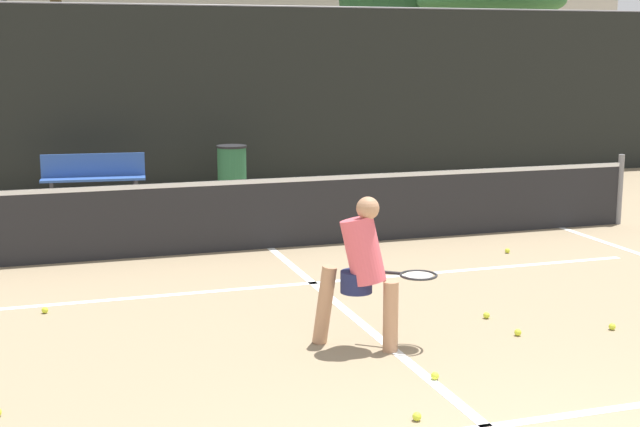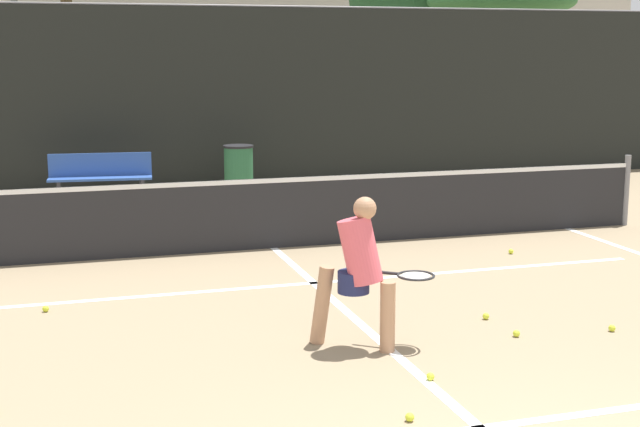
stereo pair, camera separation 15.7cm
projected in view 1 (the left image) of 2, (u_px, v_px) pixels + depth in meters
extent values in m
cube|color=white|center=(487.00, 427.00, 6.33)|extent=(11.00, 0.10, 0.01)
cube|color=white|center=(313.00, 283.00, 10.20)|extent=(8.25, 0.10, 0.01)
cube|color=white|center=(345.00, 310.00, 9.15)|extent=(0.10, 6.04, 0.01)
cylinder|color=slate|center=(620.00, 189.00, 13.54)|extent=(0.09, 0.09, 1.07)
cube|color=#232326|center=(270.00, 214.00, 11.89)|extent=(11.00, 0.02, 0.95)
cube|color=white|center=(270.00, 181.00, 11.81)|extent=(11.00, 0.03, 0.06)
cube|color=black|center=(196.00, 99.00, 16.72)|extent=(24.00, 0.06, 3.41)
cylinder|color=slate|center=(194.00, 5.00, 16.40)|extent=(24.00, 0.04, 0.04)
cylinder|color=tan|center=(391.00, 317.00, 7.86)|extent=(0.13, 0.13, 0.64)
cylinder|color=tan|center=(325.00, 305.00, 8.06)|extent=(0.27, 0.25, 0.74)
cylinder|color=#1E234C|center=(356.00, 282.00, 7.92)|extent=(0.28, 0.28, 0.19)
cylinder|color=#E55966|center=(363.00, 251.00, 7.84)|extent=(0.41, 0.38, 0.66)
sphere|color=tan|center=(368.00, 208.00, 7.76)|extent=(0.20, 0.20, 0.20)
cylinder|color=#262628|center=(385.00, 272.00, 8.05)|extent=(0.26, 0.21, 0.03)
torus|color=#262628|center=(419.00, 275.00, 7.95)|extent=(0.48, 0.48, 0.02)
cylinder|color=beige|center=(419.00, 275.00, 7.95)|extent=(0.36, 0.36, 0.01)
sphere|color=#D1E033|center=(45.00, 310.00, 9.04)|extent=(0.07, 0.07, 0.07)
sphere|color=#D1E033|center=(435.00, 376.00, 7.23)|extent=(0.07, 0.07, 0.07)
sphere|color=#D1E033|center=(486.00, 315.00, 8.86)|extent=(0.07, 0.07, 0.07)
sphere|color=#D1E033|center=(518.00, 332.00, 8.33)|extent=(0.07, 0.07, 0.07)
sphere|color=#D1E033|center=(507.00, 251.00, 11.69)|extent=(0.07, 0.07, 0.07)
sphere|color=#D1E033|center=(417.00, 416.00, 6.43)|extent=(0.07, 0.07, 0.07)
sphere|color=#D1E033|center=(612.00, 327.00, 8.51)|extent=(0.07, 0.07, 0.07)
cube|color=#2D519E|center=(93.00, 179.00, 15.26)|extent=(1.78, 0.54, 0.04)
cube|color=#2D519E|center=(93.00, 166.00, 15.39)|extent=(1.74, 0.22, 0.42)
cube|color=#333338|center=(52.00, 193.00, 15.16)|extent=(0.06, 0.32, 0.44)
cube|color=#333338|center=(136.00, 190.00, 15.44)|extent=(0.06, 0.32, 0.44)
cylinder|color=#28603D|center=(232.00, 172.00, 16.21)|extent=(0.52, 0.52, 0.88)
cylinder|color=black|center=(232.00, 147.00, 16.13)|extent=(0.55, 0.55, 0.04)
cube|color=navy|center=(200.00, 144.00, 21.24)|extent=(1.67, 4.18, 0.80)
cube|color=#1E2328|center=(200.00, 117.00, 20.92)|extent=(1.41, 2.51, 0.53)
cylinder|color=black|center=(219.00, 142.00, 22.73)|extent=(0.18, 0.60, 0.60)
cylinder|color=black|center=(243.00, 153.00, 20.23)|extent=(0.18, 0.60, 0.60)
cylinder|color=slate|center=(4.00, 8.00, 21.22)|extent=(0.16, 0.16, 7.17)
cylinder|color=brown|center=(59.00, 66.00, 22.29)|extent=(0.28, 0.28, 4.44)
cylinder|color=brown|center=(395.00, 90.00, 25.30)|extent=(0.28, 0.28, 2.95)
cylinder|color=brown|center=(488.00, 83.00, 23.46)|extent=(0.28, 0.28, 3.49)
ellipsoid|color=#38753D|center=(491.00, 2.00, 23.08)|extent=(3.84, 3.84, 0.90)
cube|color=#B2ADA3|center=(123.00, 31.00, 28.94)|extent=(36.00, 2.40, 6.40)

